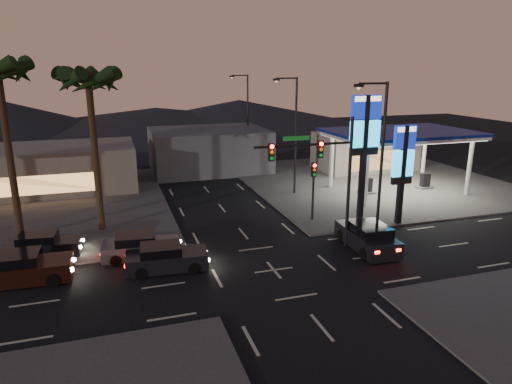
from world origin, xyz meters
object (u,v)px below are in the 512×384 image
object	(u,v)px
car_lane_b_front	(141,247)
pylon_sign_tall	(365,134)
car_lane_a_front	(166,258)
gas_station	(401,135)
traffic_signal_mast	(324,165)
car_lane_b_mid	(43,245)
car_lane_a_mid	(21,269)
suv_station	(367,237)
pylon_sign_short	(403,160)

from	to	relation	value
car_lane_b_front	pylon_sign_tall	bearing A→B (deg)	5.82
car_lane_a_front	gas_station	bearing A→B (deg)	25.07
traffic_signal_mast	car_lane_b_mid	distance (m)	17.15
car_lane_a_front	car_lane_b_mid	bearing A→B (deg)	148.09
car_lane_b_mid	car_lane_a_mid	bearing A→B (deg)	-100.29
gas_station	car_lane_b_front	world-z (taller)	gas_station
pylon_sign_tall	suv_station	bearing A→B (deg)	-114.77
traffic_signal_mast	car_lane_b_front	distance (m)	11.66
car_lane_b_mid	suv_station	world-z (taller)	suv_station
pylon_sign_short	suv_station	distance (m)	6.83
pylon_sign_short	pylon_sign_tall	bearing A→B (deg)	158.20
pylon_sign_short	car_lane_a_front	xyz separation A→B (m)	(-16.62, -2.61, -3.98)
pylon_sign_tall	pylon_sign_short	size ratio (longest dim) A/B	1.29
pylon_sign_tall	gas_station	bearing A→B (deg)	40.91
car_lane_a_front	suv_station	size ratio (longest dim) A/B	0.91
car_lane_a_mid	suv_station	world-z (taller)	suv_station
gas_station	car_lane_b_mid	world-z (taller)	gas_station
car_lane_a_front	car_lane_a_mid	size ratio (longest dim) A/B	0.92
pylon_sign_tall	car_lane_a_front	bearing A→B (deg)	-165.64
pylon_sign_short	car_lane_a_mid	xyz separation A→B (m)	(-23.89, -1.87, -3.91)
car_lane_a_front	pylon_sign_short	bearing A→B (deg)	8.94
pylon_sign_short	car_lane_b_mid	distance (m)	23.66
pylon_sign_short	car_lane_b_mid	world-z (taller)	pylon_sign_short
traffic_signal_mast	car_lane_b_mid	bearing A→B (deg)	165.86
car_lane_a_mid	car_lane_a_front	bearing A→B (deg)	-5.84
pylon_sign_tall	car_lane_b_front	size ratio (longest dim) A/B	1.92
car_lane_a_mid	traffic_signal_mast	bearing A→B (deg)	-2.20
pylon_sign_tall	suv_station	size ratio (longest dim) A/B	1.79
car_lane_b_front	suv_station	size ratio (longest dim) A/B	0.93
car_lane_a_front	car_lane_b_front	distance (m)	2.37
car_lane_a_mid	car_lane_b_mid	bearing A→B (deg)	79.71
gas_station	car_lane_b_front	size ratio (longest dim) A/B	2.61
car_lane_a_mid	car_lane_b_mid	distance (m)	3.45
traffic_signal_mast	car_lane_b_front	size ratio (longest dim) A/B	1.71
car_lane_b_front	car_lane_b_mid	distance (m)	5.85
gas_station	pylon_sign_tall	bearing A→B (deg)	-139.09
pylon_sign_tall	car_lane_b_front	xyz separation A→B (m)	(-15.31, -1.56, -5.71)
pylon_sign_tall	traffic_signal_mast	size ratio (longest dim) A/B	1.12
traffic_signal_mast	car_lane_a_front	distance (m)	10.43
gas_station	pylon_sign_tall	world-z (taller)	pylon_sign_tall
traffic_signal_mast	car_lane_b_front	bearing A→B (deg)	169.53
pylon_sign_short	car_lane_b_front	bearing A→B (deg)	-178.20
pylon_sign_short	car_lane_b_front	size ratio (longest dim) A/B	1.50
car_lane_b_front	car_lane_b_mid	bearing A→B (deg)	159.11
pylon_sign_tall	traffic_signal_mast	bearing A→B (deg)	-143.48
gas_station	traffic_signal_mast	size ratio (longest dim) A/B	1.53
car_lane_a_mid	gas_station	bearing A→B (deg)	17.97
car_lane_a_front	car_lane_b_mid	xyz separation A→B (m)	(-6.65, 4.14, -0.03)
gas_station	pylon_sign_short	size ratio (longest dim) A/B	1.74
car_lane_a_front	car_lane_a_mid	distance (m)	7.31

